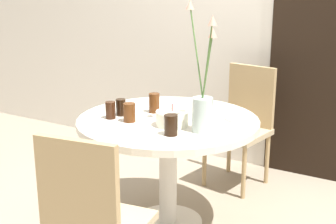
% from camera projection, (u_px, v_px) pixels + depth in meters
% --- Properties ---
extents(ground_plane, '(16.00, 16.00, 0.00)m').
position_uv_depth(ground_plane, '(168.00, 224.00, 2.98)').
color(ground_plane, gray).
extents(wall_back, '(8.00, 0.05, 2.60)m').
position_uv_depth(wall_back, '(250.00, 7.00, 3.68)').
color(wall_back, silver).
rests_on(wall_back, ground_plane).
extents(doorway_panel, '(0.90, 0.01, 2.05)m').
position_uv_depth(doorway_panel, '(331.00, 48.00, 3.41)').
color(doorway_panel, black).
rests_on(doorway_panel, ground_plane).
extents(dining_table, '(1.09, 1.09, 0.71)m').
position_uv_depth(dining_table, '(168.00, 138.00, 2.82)').
color(dining_table, silver).
rests_on(dining_table, ground_plane).
extents(chair_left_flank, '(0.46, 0.46, 0.89)m').
position_uv_depth(chair_left_flank, '(243.00, 119.00, 3.50)').
color(chair_left_flank, tan).
rests_on(chair_left_flank, ground_plane).
extents(chair_right_flank, '(0.45, 0.45, 0.89)m').
position_uv_depth(chair_right_flank, '(92.00, 217.00, 2.06)').
color(chair_right_flank, tan).
rests_on(chair_right_flank, ground_plane).
extents(birthday_cake, '(0.19, 0.19, 0.13)m').
position_uv_depth(birthday_cake, '(172.00, 118.00, 2.64)').
color(birthday_cake, white).
rests_on(birthday_cake, dining_table).
extents(flower_vase, '(0.24, 0.16, 0.70)m').
position_uv_depth(flower_vase, '(203.00, 102.00, 2.51)').
color(flower_vase, '#B2C6C1').
rests_on(flower_vase, dining_table).
extents(side_plate, '(0.17, 0.17, 0.01)m').
position_uv_depth(side_plate, '(238.00, 118.00, 2.78)').
color(side_plate, silver).
rests_on(side_plate, dining_table).
extents(drink_glass_0, '(0.07, 0.07, 0.11)m').
position_uv_depth(drink_glass_0, '(129.00, 113.00, 2.71)').
color(drink_glass_0, '#51280F').
rests_on(drink_glass_0, dining_table).
extents(drink_glass_1, '(0.07, 0.07, 0.12)m').
position_uv_depth(drink_glass_1, '(154.00, 103.00, 2.90)').
color(drink_glass_1, '#51280F').
rests_on(drink_glass_1, dining_table).
extents(drink_glass_2, '(0.07, 0.07, 0.11)m').
position_uv_depth(drink_glass_2, '(171.00, 125.00, 2.48)').
color(drink_glass_2, black).
rests_on(drink_glass_2, dining_table).
extents(drink_glass_3, '(0.06, 0.06, 0.10)m').
position_uv_depth(drink_glass_3, '(121.00, 107.00, 2.84)').
color(drink_glass_3, black).
rests_on(drink_glass_3, dining_table).
extents(drink_glass_4, '(0.06, 0.06, 0.10)m').
position_uv_depth(drink_glass_4, '(110.00, 110.00, 2.78)').
color(drink_glass_4, '#33190C').
rests_on(drink_glass_4, dining_table).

